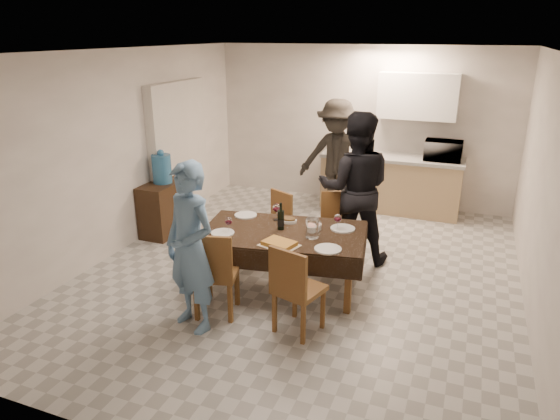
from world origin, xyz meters
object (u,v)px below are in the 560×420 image
(savoury_tart, at_px, (279,243))
(person_kitchen, at_px, (336,158))
(water_pitcher, at_px, (312,228))
(microwave, at_px, (443,151))
(person_near, at_px, (190,248))
(water_jug, at_px, (162,169))
(person_far, at_px, (355,189))
(dining_table, at_px, (283,234))
(wine_bottle, at_px, (281,216))
(console, at_px, (165,208))

(savoury_tart, bearing_deg, person_kitchen, 94.24)
(water_pitcher, distance_m, microwave, 3.38)
(savoury_tart, xyz_separation_m, person_near, (-0.65, -0.67, 0.12))
(microwave, height_order, person_near, person_near)
(water_jug, bearing_deg, person_far, 1.84)
(dining_table, xyz_separation_m, wine_bottle, (-0.05, 0.05, 0.19))
(savoury_tart, distance_m, person_near, 0.94)
(microwave, bearing_deg, wine_bottle, 64.22)
(dining_table, relative_size, water_jug, 4.79)
(water_jug, bearing_deg, water_pitcher, -21.58)
(console, xyz_separation_m, person_near, (1.66, -2.01, 0.47))
(water_jug, distance_m, person_near, 2.61)
(water_jug, distance_m, microwave, 4.25)
(wine_bottle, distance_m, microwave, 3.43)
(console, distance_m, microwave, 4.30)
(water_jug, xyz_separation_m, savoury_tart, (2.31, -1.34, -0.24))
(water_pitcher, distance_m, person_kitchen, 2.78)
(water_jug, xyz_separation_m, water_pitcher, (2.56, -1.01, -0.15))
(wine_bottle, height_order, microwave, microwave)
(microwave, distance_m, person_far, 2.27)
(water_jug, height_order, person_near, person_near)
(console, relative_size, person_kitchen, 0.45)
(wine_bottle, height_order, person_far, person_far)
(wine_bottle, bearing_deg, savoury_tart, -70.77)
(savoury_tart, xyz_separation_m, person_kitchen, (-0.23, 3.07, 0.19))
(wine_bottle, height_order, savoury_tart, wine_bottle)
(water_jug, height_order, person_far, person_far)
(wine_bottle, bearing_deg, water_pitcher, -14.04)
(wine_bottle, height_order, person_kitchen, person_kitchen)
(savoury_tart, bearing_deg, microwave, 69.13)
(console, xyz_separation_m, water_pitcher, (2.56, -1.01, 0.43))
(console, distance_m, person_far, 2.82)
(savoury_tart, relative_size, person_near, 0.22)
(dining_table, bearing_deg, wine_bottle, 125.74)
(water_jug, relative_size, wine_bottle, 1.30)
(water_pitcher, bearing_deg, wine_bottle, 165.96)
(dining_table, height_order, water_pitcher, water_pitcher)
(console, height_order, person_near, person_near)
(wine_bottle, bearing_deg, person_kitchen, 91.68)
(person_kitchen, bearing_deg, dining_table, -87.28)
(dining_table, height_order, water_jug, water_jug)
(dining_table, height_order, console, console)
(microwave, bearing_deg, water_jug, 30.80)
(dining_table, relative_size, water_pitcher, 9.06)
(dining_table, bearing_deg, person_far, 53.09)
(person_near, distance_m, person_far, 2.37)
(water_pitcher, bearing_deg, person_near, -131.99)
(water_jug, bearing_deg, console, 0.00)
(console, distance_m, wine_bottle, 2.39)
(person_far, bearing_deg, water_pitcher, 66.41)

